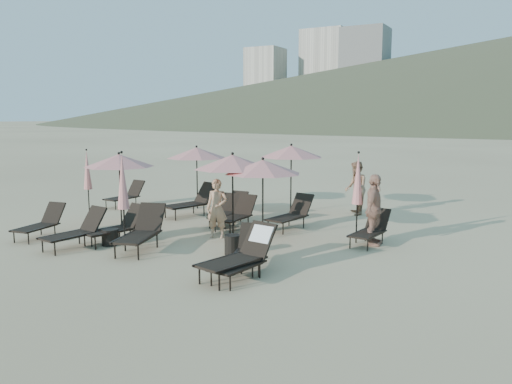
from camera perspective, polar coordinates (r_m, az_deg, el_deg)
The scene contains 29 objects.
ground at distance 12.00m, azimuth -9.17°, elevation -7.29°, with size 800.00×800.00×0.00m, color #D6BA8C.
hotel_skyline at distance 298.58m, azimuth 9.32°, elevation 12.40°, with size 109.00×82.00×55.00m.
lounger_0 at distance 14.79m, azimuth -23.35°, elevation -3.24°, with size 0.81×1.60×0.88m.
lounger_1 at distance 13.56m, azimuth -15.68°, elevation -3.75°, with size 0.99×1.74×0.94m.
lounger_2 at distance 13.35m, azimuth -19.86°, elevation -4.11°, with size 0.82×1.72×0.95m.
lounger_3 at distance 12.63m, azimuth -12.97°, elevation -4.30°, with size 1.23×1.96×1.06m.
lounger_4 at distance 10.21m, azimuth -1.13°, elevation -7.27°, with size 0.78×1.64×0.98m.
lounger_5 at distance 10.93m, azimuth -0.95°, elevation -6.56°, with size 1.02×1.60×0.86m.
lounger_6 at distance 19.00m, azimuth -14.63°, elevation -0.32°, with size 0.70×1.61×0.91m.
lounger_7 at distance 16.71m, azimuth -7.35°, elevation -1.04°, with size 1.21×1.97×1.06m.
lounger_8 at distance 15.33m, azimuth -3.55°, elevation -2.16°, with size 0.91×1.62×0.88m.
lounger_9 at distance 15.63m, azimuth -3.00°, elevation -1.91°, with size 0.62×1.57×0.90m.
lounger_10 at distance 14.73m, azimuth 4.07°, elevation -2.45°, with size 0.92×1.76×0.97m.
lounger_11 at distance 13.22m, azimuth 12.96°, elevation -4.14°, with size 0.75×1.56×0.86m.
lounger_12 at distance 14.75m, azimuth -2.23°, elevation -2.49°, with size 0.64×1.62×0.93m.
lounger_13 at distance 10.24m, azimuth -1.88°, elevation -7.13°, with size 1.08×1.91×1.04m.
umbrella_open_0 at distance 15.48m, azimuth -15.38°, elevation 3.48°, with size 2.07×2.07×2.23m.
umbrella_open_1 at distance 13.62m, azimuth -2.70°, elevation 3.45°, with size 2.15×2.15×2.32m.
umbrella_open_2 at distance 13.15m, azimuth 0.79°, elevation 2.89°, with size 2.06×2.06×2.22m.
umbrella_open_3 at distance 17.88m, azimuth -6.80°, elevation 4.47°, with size 2.11×2.11×2.27m.
umbrella_open_4 at distance 17.14m, azimuth 4.05°, elevation 4.64°, with size 2.20×2.20×2.37m.
umbrella_closed_0 at distance 12.41m, azimuth -15.00°, elevation 1.12°, with size 0.29×0.29×2.46m.
umbrella_closed_1 at distance 13.07m, azimuth 11.56°, elevation 1.41°, with size 0.28×0.28×2.40m.
umbrella_closed_2 at distance 16.80m, azimuth -18.72°, elevation 2.35°, with size 0.27×0.27×2.27m.
side_table_0 at distance 13.37m, azimuth -16.32°, elevation -4.97°, with size 0.43×0.43×0.42m, color black.
side_table_1 at distance 11.99m, azimuth -2.69°, elevation -6.02°, with size 0.39×0.39×0.48m, color black.
beachgoer_a at distance 13.55m, azimuth -4.47°, elevation -1.90°, with size 0.59×0.38×1.61m, color tan.
beachgoer_b at distance 17.05m, azimuth 11.34°, elevation 0.44°, with size 0.88×0.68×1.81m, color #996D4F.
beachgoer_c at distance 13.07m, azimuth 13.31°, elevation -1.99°, with size 1.07×0.45×1.83m, color tan.
Camera 1 is at (7.17, -9.06, 3.24)m, focal length 35.00 mm.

